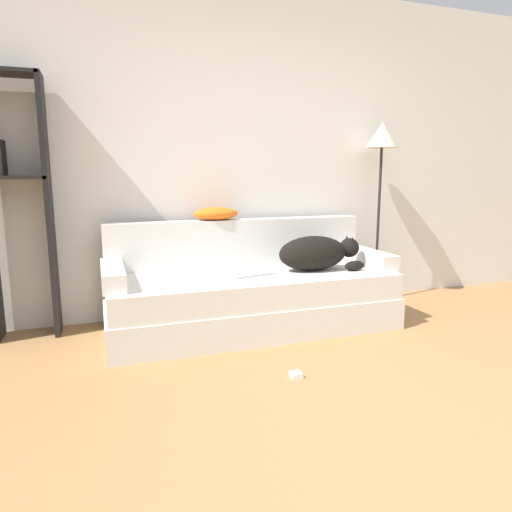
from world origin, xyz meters
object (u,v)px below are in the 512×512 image
dog (317,253)px  bookshelf (16,195)px  laptop (248,273)px  floor_lamp (382,147)px  throw_pillow (216,214)px  power_adapter (296,375)px  couch (252,301)px

dog → bookshelf: bookshelf is taller
laptop → floor_lamp: bearing=1.7°
throw_pillow → power_adapter: bearing=-83.5°
laptop → throw_pillow: 0.59m
dog → power_adapter: 1.17m
power_adapter → laptop: bearing=89.9°
laptop → throw_pillow: throw_pillow is taller
dog → laptop: dog is taller
floor_lamp → laptop: bearing=-165.9°
bookshelf → laptop: bearing=-14.0°
dog → floor_lamp: 1.22m
bookshelf → floor_lamp: bookshelf is taller
throw_pillow → floor_lamp: 1.60m
power_adapter → dog: bearing=57.3°
floor_lamp → throw_pillow: bearing=178.2°
dog → floor_lamp: floor_lamp is taller
laptop → throw_pillow: size_ratio=1.05×
laptop → floor_lamp: floor_lamp is taller
laptop → dog: bearing=-15.6°
dog → bookshelf: (-2.14, 0.43, 0.46)m
dog → floor_lamp: bearing=25.0°
bookshelf → dog: bearing=-11.2°
throw_pillow → power_adapter: size_ratio=5.56×
couch → dog: (0.52, -0.05, 0.35)m
bookshelf → floor_lamp: 2.96m
dog → power_adapter: bearing=-122.7°
floor_lamp → power_adapter: bearing=-137.5°
throw_pillow → floor_lamp: bearing=-1.8°
power_adapter → throw_pillow: bearing=96.5°
throw_pillow → bookshelf: 1.44m
dog → throw_pillow: throw_pillow is taller
bookshelf → floor_lamp: bearing=-1.0°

